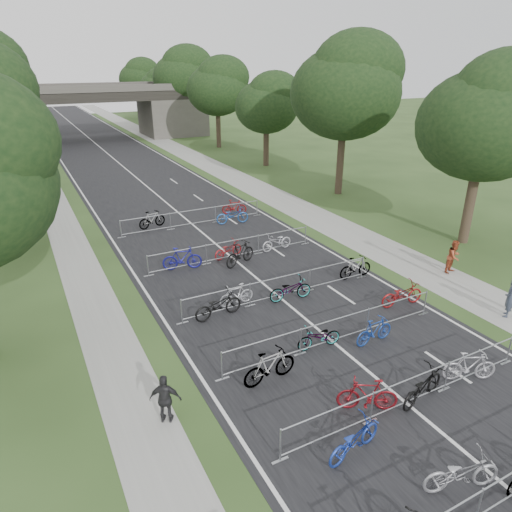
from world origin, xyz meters
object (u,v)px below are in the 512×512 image
Objects in this scene: overpass_bridge at (88,113)px; pedestrian_c at (165,399)px; pedestrian_a at (510,298)px; pedestrian_b at (454,257)px.

overpass_bridge is 55.47m from pedestrian_c.
pedestrian_a reaches higher than pedestrian_c.
overpass_bridge is 18.41× the size of pedestrian_b.
pedestrian_b is (9.00, -51.64, -2.69)m from overpass_bridge.
pedestrian_c is (-14.34, 0.71, -0.05)m from pedestrian_a.
pedestrian_c is at bearing -97.05° from overpass_bridge.
overpass_bridge is 56.27m from pedestrian_a.
overpass_bridge is at bearing -67.95° from pedestrian_c.
overpass_bridge is 19.45× the size of pedestrian_c.
overpass_bridge is 18.25× the size of pedestrian_a.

